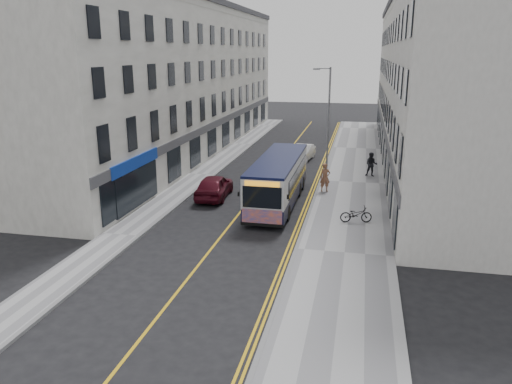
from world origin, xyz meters
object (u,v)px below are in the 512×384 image
at_px(bicycle, 356,214).
at_px(streetlamp, 327,118).
at_px(city_bus, 278,179).
at_px(car_white, 303,153).
at_px(car_maroon, 214,186).
at_px(pedestrian_far, 371,164).
at_px(pedestrian_near, 325,178).

bearing_deg(bicycle, streetlamp, 0.87).
relative_size(streetlamp, city_bus, 0.80).
bearing_deg(car_white, car_maroon, -101.24).
height_order(bicycle, car_white, car_white).
height_order(city_bus, pedestrian_far, city_bus).
height_order(pedestrian_far, car_maroon, pedestrian_far).
xyz_separation_m(bicycle, pedestrian_near, (-2.15, 5.90, 0.49)).
relative_size(bicycle, car_white, 0.42).
bearing_deg(bicycle, pedestrian_far, -16.67).
xyz_separation_m(streetlamp, bicycle, (2.49, -10.83, -3.81)).
bearing_deg(car_white, bicycle, -66.04).
relative_size(pedestrian_near, car_maroon, 0.42).
xyz_separation_m(car_white, car_maroon, (-4.14, -12.58, 0.10)).
xyz_separation_m(city_bus, car_maroon, (-4.23, 0.50, -0.83)).
distance_m(city_bus, car_white, 13.12).
xyz_separation_m(streetlamp, pedestrian_near, (0.34, -4.93, -3.32)).
bearing_deg(car_white, pedestrian_far, -34.43).
distance_m(streetlamp, pedestrian_near, 5.95).
height_order(bicycle, pedestrian_near, pedestrian_near).
bearing_deg(car_maroon, pedestrian_far, -145.70).
bearing_deg(city_bus, pedestrian_near, 49.54).
xyz_separation_m(city_bus, car_white, (-0.09, 13.08, -0.92)).
distance_m(city_bus, bicycle, 5.64).
bearing_deg(bicycle, pedestrian_near, 7.96).
height_order(pedestrian_near, pedestrian_far, pedestrian_near).
distance_m(city_bus, pedestrian_far, 9.83).
height_order(bicycle, pedestrian_far, pedestrian_far).
relative_size(streetlamp, pedestrian_far, 4.49).
relative_size(pedestrian_far, car_white, 0.44).
bearing_deg(car_white, city_bus, -82.62).
distance_m(streetlamp, bicycle, 11.75).
distance_m(car_white, car_maroon, 13.25).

